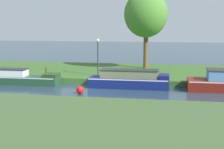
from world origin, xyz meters
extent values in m
plane|color=#263A49|center=(0.00, 0.00, 0.00)|extent=(120.00, 120.00, 0.00)
cube|color=#3A6128|center=(0.00, 7.00, 0.20)|extent=(72.00, 10.00, 0.40)
cube|color=#405B31|center=(0.00, -9.00, 0.20)|extent=(72.00, 10.00, 0.40)
cube|color=#233D1B|center=(-2.51, 1.20, 0.72)|extent=(1.01, 1.18, 0.25)
cube|color=navy|center=(3.22, 1.20, 0.35)|extent=(5.62, 1.56, 0.70)
cube|color=silver|center=(3.22, 1.20, 0.66)|extent=(5.51, 1.59, 0.07)
cube|color=#707A51|center=(3.25, 1.20, 0.97)|extent=(3.99, 1.19, 0.53)
cube|color=#272E2C|center=(3.25, 1.20, 1.26)|extent=(4.09, 1.25, 0.06)
cube|color=navy|center=(5.67, 1.20, 0.84)|extent=(0.72, 1.31, 0.28)
cylinder|color=brown|center=(3.80, 8.75, 2.28)|extent=(0.41, 0.41, 3.76)
ellipsoid|color=#4B862F|center=(3.80, 8.29, 5.30)|extent=(3.88, 3.81, 4.13)
cylinder|color=#333338|center=(0.41, 3.80, 1.73)|extent=(0.10, 0.10, 2.65)
sphere|color=white|center=(0.41, 3.80, 3.17)|extent=(0.24, 0.24, 0.24)
cylinder|color=#513327|center=(5.16, 2.31, 0.68)|extent=(0.17, 0.17, 0.56)
cylinder|color=#4C3E2B|center=(-3.34, 2.31, 0.77)|extent=(0.13, 0.13, 0.75)
sphere|color=red|center=(0.39, -1.45, 0.25)|extent=(0.51, 0.51, 0.51)
camera|label=1|loc=(6.10, -21.81, 4.50)|focal=53.47mm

